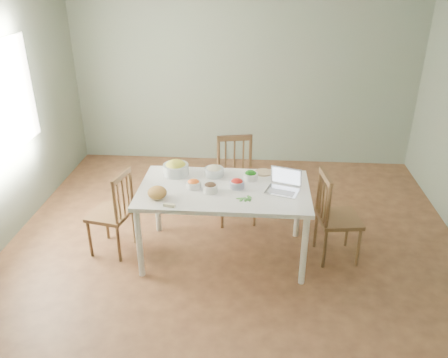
# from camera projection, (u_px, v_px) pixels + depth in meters

# --- Properties ---
(floor) EXTENTS (5.00, 5.00, 0.00)m
(floor) POSITION_uv_depth(u_px,v_px,m) (233.00, 251.00, 4.91)
(floor) COLOR #4A2D1F
(floor) RESTS_ON ground
(wall_back) EXTENTS (5.00, 0.00, 2.70)m
(wall_back) POSITION_uv_depth(u_px,v_px,m) (244.00, 74.00, 6.55)
(wall_back) COLOR gray
(wall_back) RESTS_ON ground
(wall_front) EXTENTS (5.00, 0.00, 2.70)m
(wall_front) POSITION_uv_depth(u_px,v_px,m) (203.00, 325.00, 2.08)
(wall_front) COLOR gray
(wall_front) RESTS_ON ground
(dining_table) EXTENTS (1.70, 0.95, 0.80)m
(dining_table) POSITION_uv_depth(u_px,v_px,m) (224.00, 222.00, 4.69)
(dining_table) COLOR white
(dining_table) RESTS_ON floor
(chair_far) EXTENTS (0.52, 0.50, 1.01)m
(chair_far) POSITION_uv_depth(u_px,v_px,m) (236.00, 182.00, 5.30)
(chair_far) COLOR brown
(chair_far) RESTS_ON floor
(chair_left) EXTENTS (0.47, 0.48, 0.93)m
(chair_left) POSITION_uv_depth(u_px,v_px,m) (110.00, 212.00, 4.74)
(chair_left) COLOR brown
(chair_left) RESTS_ON floor
(chair_right) EXTENTS (0.46, 0.48, 0.97)m
(chair_right) POSITION_uv_depth(u_px,v_px,m) (339.00, 217.00, 4.63)
(chair_right) COLOR brown
(chair_right) RESTS_ON floor
(bread_boule) EXTENTS (0.21, 0.21, 0.12)m
(bread_boule) POSITION_uv_depth(u_px,v_px,m) (157.00, 193.00, 4.30)
(bread_boule) COLOR #B2843B
(bread_boule) RESTS_ON dining_table
(butter_stick) EXTENTS (0.11, 0.05, 0.03)m
(butter_stick) POSITION_uv_depth(u_px,v_px,m) (169.00, 205.00, 4.17)
(butter_stick) COLOR beige
(butter_stick) RESTS_ON dining_table
(bowl_squash) EXTENTS (0.27, 0.27, 0.15)m
(bowl_squash) POSITION_uv_depth(u_px,v_px,m) (176.00, 168.00, 4.77)
(bowl_squash) COLOR gold
(bowl_squash) RESTS_ON dining_table
(bowl_carrot) EXTENTS (0.17, 0.17, 0.08)m
(bowl_carrot) POSITION_uv_depth(u_px,v_px,m) (193.00, 184.00, 4.51)
(bowl_carrot) COLOR #E13703
(bowl_carrot) RESTS_ON dining_table
(bowl_onion) EXTENTS (0.26, 0.26, 0.11)m
(bowl_onion) POSITION_uv_depth(u_px,v_px,m) (214.00, 171.00, 4.75)
(bowl_onion) COLOR beige
(bowl_onion) RESTS_ON dining_table
(bowl_mushroom) EXTENTS (0.17, 0.17, 0.09)m
(bowl_mushroom) POSITION_uv_depth(u_px,v_px,m) (210.00, 188.00, 4.42)
(bowl_mushroom) COLOR black
(bowl_mushroom) RESTS_ON dining_table
(bowl_redpep) EXTENTS (0.19, 0.19, 0.09)m
(bowl_redpep) POSITION_uv_depth(u_px,v_px,m) (237.00, 184.00, 4.51)
(bowl_redpep) COLOR #B23818
(bowl_redpep) RESTS_ON dining_table
(bowl_broccoli) EXTENTS (0.20, 0.20, 0.09)m
(bowl_broccoli) POSITION_uv_depth(u_px,v_px,m) (251.00, 175.00, 4.67)
(bowl_broccoli) COLOR black
(bowl_broccoli) RESTS_ON dining_table
(flatbread) EXTENTS (0.21, 0.21, 0.02)m
(flatbread) POSITION_uv_depth(u_px,v_px,m) (263.00, 172.00, 4.82)
(flatbread) COLOR tan
(flatbread) RESTS_ON dining_table
(basil_bunch) EXTENTS (0.17, 0.17, 0.02)m
(basil_bunch) POSITION_uv_depth(u_px,v_px,m) (244.00, 198.00, 4.31)
(basil_bunch) COLOR #3C7E31
(basil_bunch) RESTS_ON dining_table
(laptop) EXTENTS (0.37, 0.34, 0.21)m
(laptop) POSITION_uv_depth(u_px,v_px,m) (283.00, 182.00, 4.39)
(laptop) COLOR silver
(laptop) RESTS_ON dining_table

